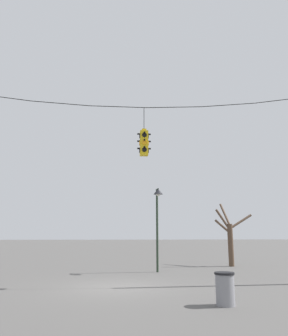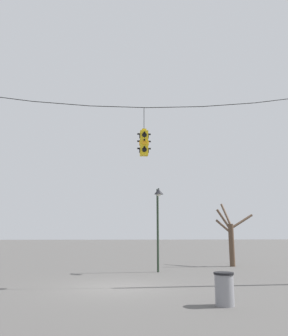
{
  "view_description": "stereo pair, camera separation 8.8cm",
  "coord_description": "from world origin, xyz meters",
  "px_view_note": "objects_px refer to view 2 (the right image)",
  "views": [
    {
      "loc": [
        -0.05,
        -13.34,
        2.04
      ],
      "look_at": [
        1.13,
        0.16,
        4.76
      ],
      "focal_mm": 35.0,
      "sensor_mm": 36.0,
      "label": 1
    },
    {
      "loc": [
        0.03,
        -13.35,
        2.04
      ],
      "look_at": [
        1.13,
        0.16,
        4.76
      ],
      "focal_mm": 35.0,
      "sensor_mm": 36.0,
      "label": 2
    }
  ],
  "objects_px": {
    "street_lamp": "(158,208)",
    "trash_bin": "(224,289)",
    "bare_tree": "(231,236)",
    "traffic_light_over_intersection": "(144,143)"
  },
  "relations": [
    {
      "from": "bare_tree",
      "to": "trash_bin",
      "type": "height_order",
      "value": "bare_tree"
    },
    {
      "from": "street_lamp",
      "to": "bare_tree",
      "type": "xyz_separation_m",
      "value": [
        5.1,
        3.2,
        -1.53
      ]
    },
    {
      "from": "traffic_light_over_intersection",
      "to": "trash_bin",
      "type": "distance_m",
      "value": 6.88
    },
    {
      "from": "traffic_light_over_intersection",
      "to": "street_lamp",
      "type": "bearing_deg",
      "value": 75.35
    },
    {
      "from": "traffic_light_over_intersection",
      "to": "bare_tree",
      "type": "height_order",
      "value": "traffic_light_over_intersection"
    },
    {
      "from": "street_lamp",
      "to": "trash_bin",
      "type": "relative_size",
      "value": 4.85
    },
    {
      "from": "trash_bin",
      "to": "bare_tree",
      "type": "bearing_deg",
      "value": 69.62
    },
    {
      "from": "street_lamp",
      "to": "bare_tree",
      "type": "distance_m",
      "value": 6.21
    },
    {
      "from": "street_lamp",
      "to": "trash_bin",
      "type": "height_order",
      "value": "street_lamp"
    },
    {
      "from": "bare_tree",
      "to": "trash_bin",
      "type": "relative_size",
      "value": 4.44
    }
  ]
}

